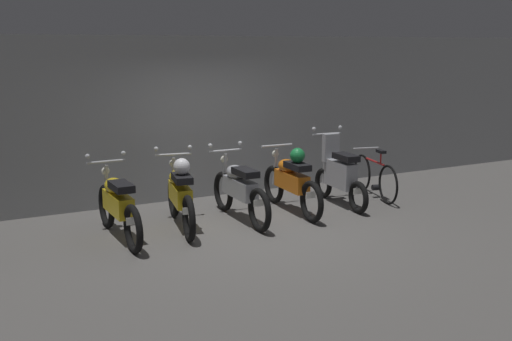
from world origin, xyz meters
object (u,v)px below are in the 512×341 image
Objects in this scene: motorbike_slot_4 at (339,174)px; bicycle at (375,177)px; motorbike_slot_3 at (291,180)px; motorbike_slot_0 at (118,205)px; motorbike_slot_2 at (239,189)px; motorbike_slot_1 at (180,193)px.

motorbike_slot_4 reaches higher than bicycle.
motorbike_slot_0 is at bearing -177.79° from motorbike_slot_3.
motorbike_slot_2 reaches higher than motorbike_slot_3.
motorbike_slot_2 is at bearing -175.38° from bicycle.
motorbike_slot_0 is 3.82m from motorbike_slot_4.
motorbike_slot_4 is at bearing 0.86° from motorbike_slot_1.
motorbike_slot_3 is (0.95, 0.04, 0.03)m from motorbike_slot_2.
motorbike_slot_3 reaches higher than bicycle.
motorbike_slot_1 is 1.90m from motorbike_slot_3.
bicycle is at bearing 9.38° from motorbike_slot_4.
motorbike_slot_3 is 0.96m from motorbike_slot_4.
motorbike_slot_3 is (1.90, 0.01, -0.00)m from motorbike_slot_1.
motorbike_slot_1 reaches higher than motorbike_slot_3.
motorbike_slot_0 is 1.00× the size of motorbike_slot_2.
motorbike_slot_1 is (0.95, 0.10, 0.04)m from motorbike_slot_0.
motorbike_slot_1 reaches higher than bicycle.
motorbike_slot_2 is 0.95m from motorbike_slot_3.
bicycle is (4.68, 0.29, -0.13)m from motorbike_slot_0.
motorbike_slot_0 and motorbike_slot_2 have the same top height.
motorbike_slot_4 is (1.91, 0.08, 0.04)m from motorbike_slot_2.
bicycle is (1.82, 0.18, -0.16)m from motorbike_slot_3.
motorbike_slot_4 is at bearing 2.43° from motorbike_slot_2.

